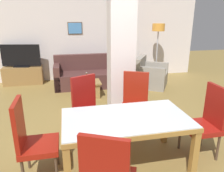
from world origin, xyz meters
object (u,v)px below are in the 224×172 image
dining_chair_head_right (207,119)px  armchair (150,76)px  floor_lamp (158,32)px  dining_chair_far_right (135,101)px  dining_table (126,127)px  dining_chair_head_left (31,138)px  tv_stand (23,75)px  sofa (89,76)px  bottle (87,78)px  dining_chair_far_left (88,106)px  coffee_table (88,89)px  tv_screen (21,56)px

dining_chair_head_right → armchair: bearing=-7.6°
floor_lamp → dining_chair_head_right: bearing=-102.9°
dining_chair_far_right → dining_table: bearing=90.0°
dining_chair_head_left → tv_stand: dining_chair_head_left is taller
sofa → dining_chair_far_right: bearing=100.2°
dining_table → armchair: 3.66m
dining_chair_head_left → dining_chair_head_right: (2.38, 0.00, 0.00)m
dining_chair_head_left → floor_lamp: size_ratio=0.61×
bottle → dining_chair_far_left: bearing=-95.1°
dining_chair_far_right → dining_chair_head_left: (-1.59, -0.89, 0.00)m
dining_chair_head_left → dining_chair_head_right: size_ratio=1.00×
dining_chair_head_left → dining_chair_far_left: bearing=136.8°
sofa → bottle: size_ratio=8.52×
dining_table → armchair: size_ratio=1.38×
dining_chair_far_left → dining_chair_head_right: bearing=126.4°
bottle → floor_lamp: floor_lamp is taller
dining_chair_far_right → armchair: (1.22, 2.38, -0.27)m
dining_chair_far_right → floor_lamp: bearing=-94.5°
tv_stand → bottle: bearing=-39.8°
dining_chair_head_right → coffee_table: bearing=27.1°
dining_chair_far_right → bottle: 2.00m
dining_chair_far_right → dining_chair_far_left: size_ratio=1.00×
dining_table → dining_chair_far_right: bearing=65.3°
dining_table → dining_chair_head_right: dining_chair_head_right is taller
bottle → dining_chair_head_right: bearing=-62.8°
coffee_table → floor_lamp: floor_lamp is taller
dining_chair_far_right → coffee_table: size_ratio=1.70×
dining_table → dining_chair_head_right: (1.20, 0.00, -0.02)m
dining_chair_far_left → tv_screen: tv_screen is taller
dining_chair_far_right → sofa: dining_chair_far_right is taller
bottle → tv_stand: bottle is taller
dining_table → dining_chair_head_left: (-1.19, 0.00, -0.02)m
floor_lamp → sofa: bearing=-174.5°
armchair → sofa: bearing=-72.1°
dining_chair_far_right → bottle: (-0.64, 1.90, -0.07)m
sofa → armchair: sofa is taller
sofa → tv_stand: sofa is taller
dining_table → floor_lamp: (2.09, 3.89, 0.90)m
dining_chair_far_right → dining_chair_head_right: size_ratio=1.00×
floor_lamp → tv_stand: bearing=175.0°
dining_table → dining_chair_head_left: size_ratio=1.57×
dining_chair_head_right → floor_lamp: bearing=-12.9°
dining_chair_head_left → armchair: size_ratio=0.88×
dining_chair_head_right → dining_chair_far_left: 1.81m
bottle → tv_stand: (-1.76, 1.46, -0.23)m
dining_table → dining_chair_far_left: dining_chair_far_left is taller
sofa → floor_lamp: size_ratio=1.11×
dining_chair_far_left → sofa: size_ratio=0.55×
dining_chair_head_left → coffee_table: (0.98, 2.75, -0.35)m
dining_chair_head_right → sofa: size_ratio=0.55×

